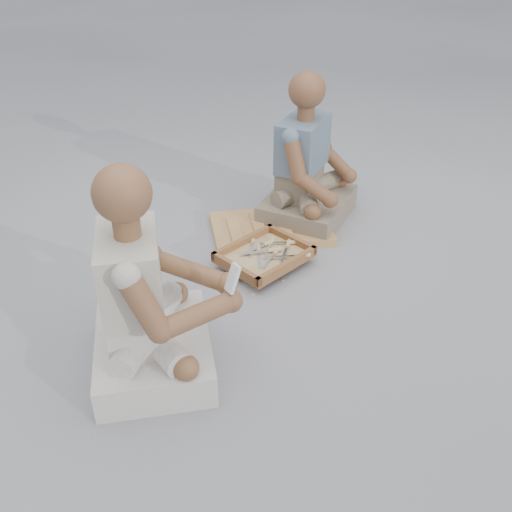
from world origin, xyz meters
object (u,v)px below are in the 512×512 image
carved_panel (271,229)px  tool_tray (264,256)px  companion (307,173)px  craftsman (147,306)px

carved_panel → tool_tray: (-0.20, -0.30, 0.04)m
carved_panel → companion: (0.27, 0.07, 0.27)m
craftsman → companion: craftsman is taller
craftsman → companion: bearing=139.9°
carved_panel → craftsman: 1.25m
companion → craftsman: bearing=-3.9°
carved_panel → companion: companion is taller
craftsman → companion: size_ratio=1.03×
carved_panel → craftsman: bearing=-141.9°
tool_tray → companion: 0.64m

